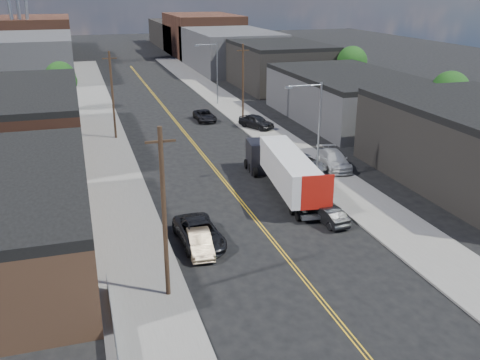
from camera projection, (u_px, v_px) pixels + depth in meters
ground at (165, 108)px, 77.80m from camera, size 260.00×260.00×0.00m
centerline at (185, 133)px, 64.33m from camera, size 0.32×120.00×0.01m
sidewalk_left at (105, 139)px, 61.68m from camera, size 5.00×140.00×0.15m
sidewalk_right at (260, 127)px, 66.94m from camera, size 5.00×140.00×0.15m
warehouse_brown at (22, 119)px, 57.33m from camera, size 12.00×26.00×6.60m
industrial_right_b at (347, 96)px, 70.28m from camera, size 14.00×24.00×6.10m
industrial_right_c at (277, 64)px, 93.36m from camera, size 14.00×22.00×7.60m
skyline_left_a at (29, 56)px, 102.32m from camera, size 16.00×30.00×8.00m
skyline_right_a at (230, 49)px, 113.39m from camera, size 16.00×30.00×8.00m
skyline_left_b at (35, 39)px, 124.43m from camera, size 16.00×26.00×10.00m
skyline_right_b at (202, 35)px, 135.50m from camera, size 16.00×26.00×10.00m
skyline_left_c at (40, 38)px, 142.90m from camera, size 16.00×40.00×7.00m
skyline_right_c at (186, 34)px, 153.97m from camera, size 16.00×40.00×7.00m
streetlight_near at (315, 125)px, 46.66m from camera, size 3.39×0.25×9.00m
streetlight_far at (214, 69)px, 78.08m from camera, size 3.39×0.25×9.00m
utility_pole_left_near at (164, 214)px, 28.88m from camera, size 1.60×0.26×10.00m
utility_pole_left_far at (113, 95)px, 60.31m from camera, size 1.60×0.26×10.00m
utility_pole_right at (243, 83)px, 67.54m from camera, size 1.60×0.26×10.00m
tree_left_far at (61, 79)px, 74.18m from camera, size 4.35×4.20×6.97m
tree_right_near at (450, 93)px, 62.90m from camera, size 4.60×4.48×7.44m
tree_right_far at (352, 64)px, 84.35m from camera, size 4.85×4.76×7.91m
semi_truck at (282, 167)px, 45.70m from camera, size 3.84×14.73×3.78m
car_left_b at (200, 242)px, 35.49m from camera, size 1.82×4.33×1.39m
car_left_c at (199, 233)px, 36.64m from camera, size 2.93×5.91×1.61m
car_right_oncoming at (328, 215)px, 39.86m from camera, size 1.81×4.10×1.31m
car_right_lot_a at (305, 163)px, 51.05m from camera, size 3.34×5.33×1.37m
car_right_lot_b at (334, 160)px, 51.45m from camera, size 3.06×5.90×1.63m
car_right_lot_c at (256, 121)px, 65.97m from camera, size 3.99×5.19×1.65m
car_ahead_truck at (205, 116)px, 70.09m from camera, size 2.32×5.00×1.39m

